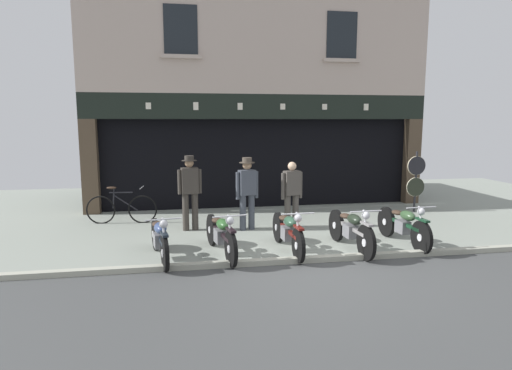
% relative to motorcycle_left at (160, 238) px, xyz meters
% --- Properties ---
extents(ground, '(21.97, 22.00, 0.18)m').
position_rel_motorcycle_left_xyz_m(ground, '(2.73, -1.67, -0.46)').
color(ground, gray).
extents(shop_facade, '(10.27, 4.42, 6.81)m').
position_rel_motorcycle_left_xyz_m(shop_facade, '(2.73, 6.29, 1.38)').
color(shop_facade, black).
rests_on(shop_facade, ground).
extents(motorcycle_left, '(0.62, 1.96, 0.91)m').
position_rel_motorcycle_left_xyz_m(motorcycle_left, '(0.00, 0.00, 0.00)').
color(motorcycle_left, black).
rests_on(motorcycle_left, ground).
extents(motorcycle_center_left, '(0.63, 2.08, 0.92)m').
position_rel_motorcycle_left_xyz_m(motorcycle_center_left, '(1.14, 0.07, 0.01)').
color(motorcycle_center_left, black).
rests_on(motorcycle_center_left, ground).
extents(motorcycle_center, '(0.62, 2.04, 0.91)m').
position_rel_motorcycle_left_xyz_m(motorcycle_center, '(2.45, 0.08, 0.00)').
color(motorcycle_center, black).
rests_on(motorcycle_center, ground).
extents(motorcycle_center_right, '(0.62, 2.06, 0.93)m').
position_rel_motorcycle_left_xyz_m(motorcycle_center_right, '(3.71, -0.02, 0.01)').
color(motorcycle_center_right, black).
rests_on(motorcycle_center_right, ground).
extents(motorcycle_right, '(0.62, 2.01, 0.93)m').
position_rel_motorcycle_left_xyz_m(motorcycle_right, '(4.93, 0.14, 0.01)').
color(motorcycle_right, black).
rests_on(motorcycle_right, ground).
extents(salesman_left, '(0.55, 0.35, 1.76)m').
position_rel_motorcycle_left_xyz_m(salesman_left, '(0.61, 2.13, 0.56)').
color(salesman_left, '#38332D').
rests_on(salesman_left, ground).
extents(shopkeeper_center, '(0.55, 0.36, 1.71)m').
position_rel_motorcycle_left_xyz_m(shopkeeper_center, '(1.93, 1.94, 0.54)').
color(shopkeeper_center, '#3D424C').
rests_on(shopkeeper_center, ground).
extents(salesman_right, '(0.55, 0.30, 1.59)m').
position_rel_motorcycle_left_xyz_m(salesman_right, '(3.03, 2.01, 0.45)').
color(salesman_right, '#47423D').
rests_on(salesman_right, ground).
extents(tyre_sign_pole, '(0.54, 0.06, 1.71)m').
position_rel_motorcycle_left_xyz_m(tyre_sign_pole, '(6.91, 3.15, 0.57)').
color(tyre_sign_pole, '#232328').
rests_on(tyre_sign_pole, ground).
extents(advert_board_near, '(0.82, 0.03, 1.10)m').
position_rel_motorcycle_left_xyz_m(advert_board_near, '(0.16, 4.71, 1.17)').
color(advert_board_near, silver).
extents(leaning_bicycle, '(1.74, 0.50, 0.95)m').
position_rel_motorcycle_left_xyz_m(leaning_bicycle, '(-1.08, 3.14, -0.04)').
color(leaning_bicycle, black).
rests_on(leaning_bicycle, ground).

